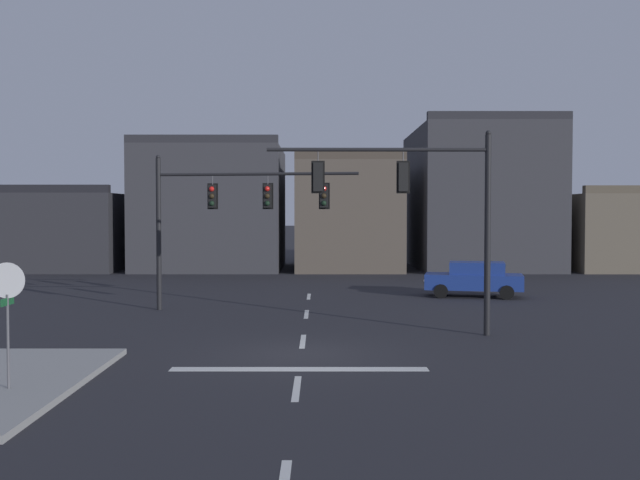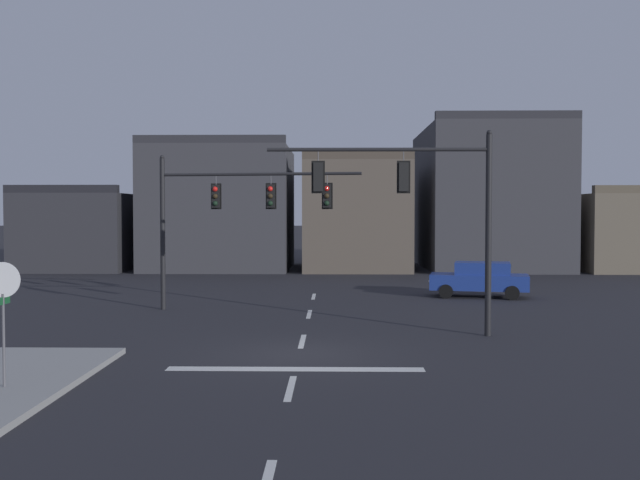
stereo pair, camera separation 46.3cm
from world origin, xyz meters
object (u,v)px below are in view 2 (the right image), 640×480
Objects in this scene: signal_mast_far_side at (228,206)px; stop_sign at (3,294)px; car_lot_nearside at (480,279)px; signal_mast_near_side at (423,198)px.

stop_sign is at bearing -102.03° from signal_mast_far_side.
car_lot_nearside is at bearing 53.42° from stop_sign.
car_lot_nearside is at bearing 70.08° from signal_mast_near_side.
signal_mast_near_side is at bearing 38.18° from stop_sign.
car_lot_nearside is (3.91, 10.78, -3.48)m from signal_mast_near_side.
signal_mast_near_side is 1.51× the size of car_lot_nearside.
signal_mast_near_side is at bearing -39.98° from signal_mast_far_side.
signal_mast_near_side reaches higher than car_lot_nearside.
car_lot_nearside is (13.74, 18.51, -1.29)m from stop_sign.
signal_mast_far_side reaches higher than car_lot_nearside.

